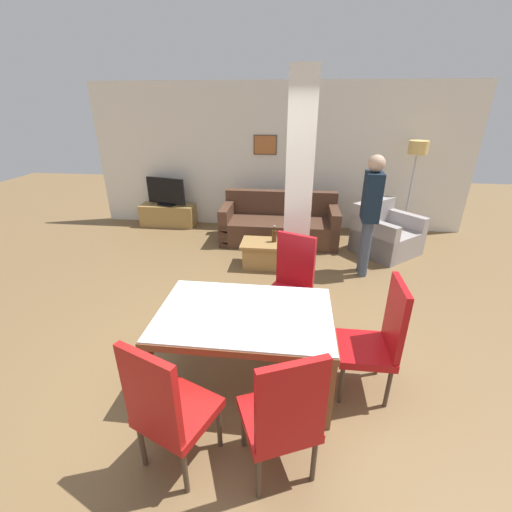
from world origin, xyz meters
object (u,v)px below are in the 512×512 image
(dining_table, at_px, (245,326))
(dining_chair_near_right, at_px, (283,415))
(dining_chair_head_right, at_px, (377,337))
(standing_person, at_px, (370,209))
(bottle, at_px, (274,236))
(floor_lamp, at_px, (416,157))
(coffee_table, at_px, (267,254))
(dining_chair_far_right, at_px, (290,282))
(dining_chair_near_left, at_px, (167,407))
(armchair, at_px, (385,236))
(sofa, at_px, (279,225))
(tv_screen, at_px, (166,192))
(tv_stand, at_px, (168,215))

(dining_table, relative_size, dining_chair_near_right, 1.39)
(dining_chair_head_right, xyz_separation_m, standing_person, (0.30, 2.32, 0.44))
(dining_chair_near_right, bearing_deg, bottle, 71.63)
(floor_lamp, bearing_deg, coffee_table, -148.05)
(dining_chair_head_right, bearing_deg, dining_chair_near_right, 139.38)
(dining_chair_far_right, bearing_deg, dining_chair_near_left, 90.17)
(armchair, bearing_deg, coffee_table, -19.73)
(dining_chair_near_left, height_order, armchair, dining_chair_near_left)
(sofa, bearing_deg, dining_chair_far_right, 95.57)
(tv_screen, distance_m, floor_lamp, 4.68)
(sofa, bearing_deg, tv_stand, -13.75)
(armchair, relative_size, standing_person, 0.72)
(dining_table, distance_m, dining_chair_far_right, 0.96)
(dining_chair_head_right, height_order, dining_chair_near_right, same)
(dining_chair_head_right, distance_m, armchair, 3.28)
(tv_screen, height_order, standing_person, standing_person)
(dining_table, height_order, standing_person, standing_person)
(armchair, bearing_deg, dining_table, 17.35)
(dining_chair_near_left, height_order, dining_chair_far_right, same)
(dining_table, relative_size, armchair, 1.21)
(dining_chair_far_right, relative_size, tv_stand, 0.98)
(sofa, distance_m, floor_lamp, 2.62)
(armchair, xyz_separation_m, floor_lamp, (0.51, 0.74, 1.18))
(dining_chair_near_right, xyz_separation_m, standing_person, (1.05, 3.19, 0.44))
(dining_chair_head_right, bearing_deg, tv_screen, 39.17)
(dining_chair_near_left, height_order, bottle, dining_chair_near_left)
(tv_stand, height_order, tv_screen, tv_screen)
(dining_chair_head_right, xyz_separation_m, coffee_table, (-1.13, 2.40, -0.36))
(dining_table, height_order, coffee_table, dining_table)
(dining_chair_near_right, height_order, armchair, dining_chair_near_right)
(tv_stand, bearing_deg, dining_chair_near_right, -62.51)
(standing_person, bearing_deg, bottle, 88.07)
(dining_chair_near_right, bearing_deg, tv_screen, 94.26)
(dining_table, bearing_deg, tv_stand, 118.36)
(armchair, relative_size, bottle, 4.82)
(coffee_table, height_order, tv_screen, tv_screen)
(dining_chair_near_right, height_order, tv_stand, dining_chair_near_right)
(floor_lamp, bearing_deg, dining_chair_far_right, -123.95)
(dining_chair_far_right, distance_m, floor_lamp, 3.77)
(dining_chair_near_right, relative_size, standing_person, 0.62)
(floor_lamp, bearing_deg, dining_chair_head_right, -108.35)
(dining_chair_near_left, relative_size, coffee_table, 1.37)
(sofa, height_order, tv_screen, tv_screen)
(dining_chair_near_left, distance_m, dining_chair_head_right, 1.74)
(dining_table, height_order, sofa, sofa)
(dining_table, distance_m, sofa, 3.51)
(armchair, height_order, tv_stand, armchair)
(bottle, height_order, tv_screen, tv_screen)
(bottle, relative_size, tv_stand, 0.23)
(dining_chair_head_right, relative_size, floor_lamp, 0.61)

